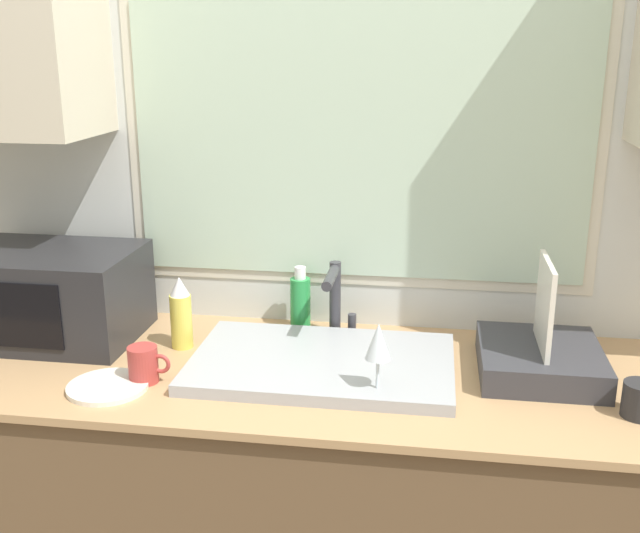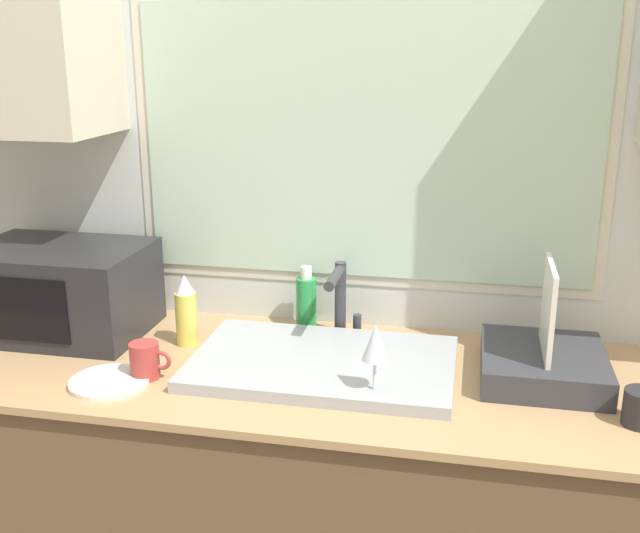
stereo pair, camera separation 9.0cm
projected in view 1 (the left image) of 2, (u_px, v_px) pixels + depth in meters
countertop at (340, 525)px, 2.01m from camera, size 2.25×0.69×0.91m
wall_back at (357, 155)px, 2.04m from camera, size 6.00×0.38×2.60m
sink_basin at (322, 363)px, 1.88m from camera, size 0.65×0.42×0.03m
faucet at (335, 294)px, 2.05m from camera, size 0.08×0.19×0.21m
microwave at (50, 294)px, 2.06m from camera, size 0.48×0.34×0.25m
dish_rack at (540, 356)px, 1.85m from camera, size 0.30×0.32×0.29m
spray_bottle at (181, 314)px, 1.99m from camera, size 0.06×0.06×0.20m
soap_bottle at (300, 302)px, 2.13m from camera, size 0.06×0.06×0.19m
mug_near_sink at (144, 364)px, 1.80m from camera, size 0.10×0.07×0.09m
wine_glass at (378, 344)px, 1.68m from camera, size 0.06×0.06×0.19m
small_plate at (108, 387)px, 1.77m from camera, size 0.19×0.19×0.01m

